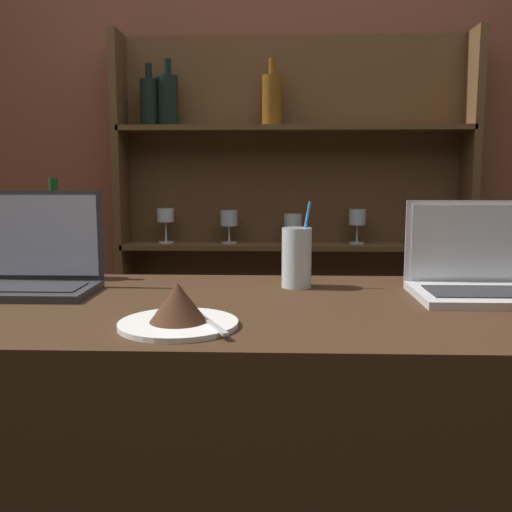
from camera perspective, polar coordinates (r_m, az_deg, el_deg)
back_wall at (r=2.38m, az=0.75°, el=9.54°), size 7.00×0.06×2.70m
back_shelf at (r=2.33m, az=3.26°, el=0.08°), size 1.39×0.18×1.84m
laptop_near at (r=1.47m, az=-21.26°, el=-1.13°), size 0.30×0.20×0.24m
laptop_far at (r=1.43m, az=22.12°, el=-1.89°), size 0.35×0.24×0.22m
cake_plate at (r=1.07m, az=-7.77°, el=-5.42°), size 0.22×0.22×0.08m
water_glass at (r=1.42m, az=4.09°, el=-0.15°), size 0.07×0.07×0.21m
wine_bottle_green at (r=1.63m, az=-19.36°, el=1.50°), size 0.07×0.07×0.27m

